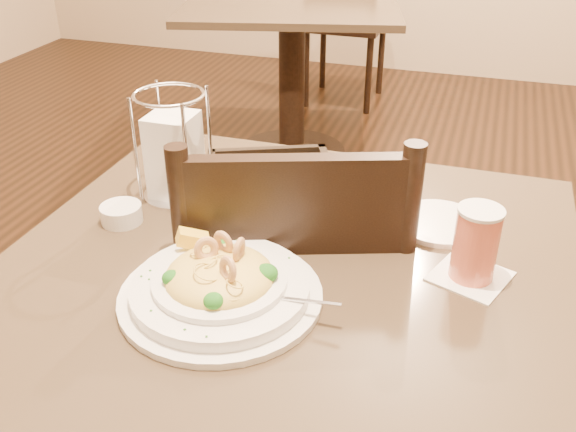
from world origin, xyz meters
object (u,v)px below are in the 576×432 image
(dining_chair_far, at_px, (345,16))
(napkin_caddy, at_px, (174,153))
(pasta_bowl, at_px, (220,284))
(butter_ramekin, at_px, (121,214))
(main_table, at_px, (285,376))
(drink_glass, at_px, (476,244))
(side_plate, at_px, (439,223))
(dining_chair_near, at_px, (292,317))
(bread_basket, at_px, (271,187))
(background_table, at_px, (292,52))

(dining_chair_far, xyz_separation_m, napkin_caddy, (0.28, -2.59, 0.33))
(pasta_bowl, xyz_separation_m, butter_ramekin, (-0.25, 0.15, -0.01))
(main_table, xyz_separation_m, drink_glass, (0.28, 0.06, 0.29))
(main_table, relative_size, side_plate, 5.80)
(pasta_bowl, xyz_separation_m, drink_glass, (0.34, 0.17, 0.03))
(main_table, bearing_deg, pasta_bowl, -119.71)
(main_table, relative_size, pasta_bowl, 2.72)
(dining_chair_near, bearing_deg, napkin_caddy, -16.96)
(pasta_bowl, bearing_deg, dining_chair_near, 85.48)
(bread_basket, bearing_deg, side_plate, -1.14)
(pasta_bowl, relative_size, napkin_caddy, 1.61)
(dining_chair_far, distance_m, bread_basket, 2.60)
(pasta_bowl, bearing_deg, dining_chair_far, 99.59)
(drink_glass, bearing_deg, napkin_caddy, 169.24)
(dining_chair_far, height_order, bread_basket, dining_chair_far)
(dining_chair_near, relative_size, pasta_bowl, 2.81)
(background_table, xyz_separation_m, dining_chair_far, (0.05, 0.81, -0.01))
(dining_chair_far, xyz_separation_m, butter_ramekin, (0.23, -2.71, 0.26))
(background_table, relative_size, dining_chair_far, 1.17)
(napkin_caddy, bearing_deg, drink_glass, -10.76)
(side_plate, bearing_deg, dining_chair_far, 106.67)
(drink_glass, relative_size, napkin_caddy, 0.67)
(drink_glass, height_order, napkin_caddy, napkin_caddy)
(main_table, height_order, bread_basket, bread_basket)
(main_table, distance_m, drink_glass, 0.41)
(dining_chair_near, height_order, bread_basket, dining_chair_near)
(drink_glass, bearing_deg, butter_ramekin, -178.57)
(pasta_bowl, height_order, bread_basket, pasta_bowl)
(dining_chair_near, bearing_deg, bread_basket, -52.94)
(bread_basket, bearing_deg, drink_glass, -21.64)
(dining_chair_far, height_order, butter_ramekin, dining_chair_far)
(dining_chair_near, relative_size, drink_glass, 6.82)
(main_table, relative_size, bread_basket, 3.14)
(napkin_caddy, bearing_deg, bread_basket, 14.82)
(napkin_caddy, height_order, butter_ramekin, napkin_caddy)
(dining_chair_far, distance_m, pasta_bowl, 2.92)
(background_table, xyz_separation_m, drink_glass, (0.88, -1.89, 0.29))
(dining_chair_near, height_order, pasta_bowl, dining_chair_near)
(main_table, bearing_deg, napkin_caddy, 148.36)
(main_table, bearing_deg, butter_ramekin, 172.01)
(drink_glass, distance_m, side_plate, 0.17)
(dining_chair_near, xyz_separation_m, butter_ramekin, (-0.27, -0.13, 0.26))
(drink_glass, distance_m, bread_basket, 0.41)
(dining_chair_far, bearing_deg, pasta_bowl, 99.93)
(main_table, relative_size, background_table, 0.83)
(background_table, bearing_deg, main_table, -72.91)
(dining_chair_far, relative_size, drink_glass, 6.82)
(drink_glass, relative_size, bread_basket, 0.48)
(dining_chair_near, bearing_deg, side_plate, 167.09)
(background_table, bearing_deg, butter_ramekin, -81.51)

